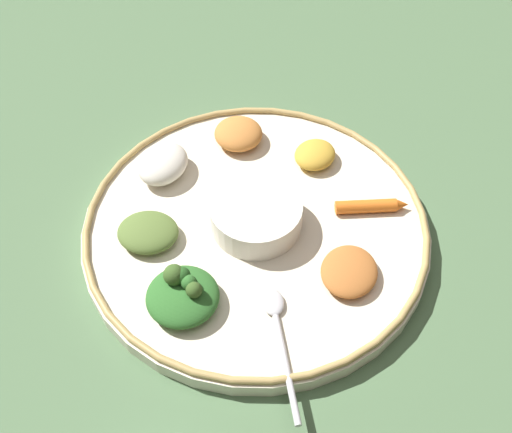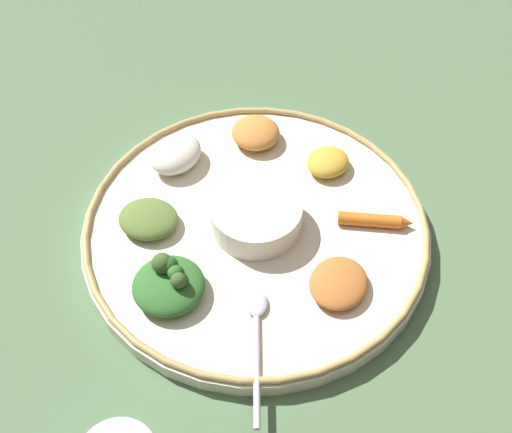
{
  "view_description": "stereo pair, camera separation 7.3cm",
  "coord_description": "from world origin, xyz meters",
  "px_view_note": "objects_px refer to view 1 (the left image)",
  "views": [
    {
      "loc": [
        0.14,
        -0.44,
        0.61
      ],
      "look_at": [
        0.0,
        0.0,
        0.04
      ],
      "focal_mm": 44.4,
      "sensor_mm": 36.0,
      "label": 1
    },
    {
      "loc": [
        0.21,
        -0.41,
        0.61
      ],
      "look_at": [
        0.0,
        0.0,
        0.04
      ],
      "focal_mm": 44.4,
      "sensor_mm": 36.0,
      "label": 2
    }
  ],
  "objects_px": {
    "greens_pile": "(183,294)",
    "carrot_near_spoon": "(371,206)",
    "center_bowl": "(256,214)",
    "spoon": "(278,330)"
  },
  "relations": [
    {
      "from": "center_bowl",
      "to": "spoon",
      "type": "xyz_separation_m",
      "value": [
        0.07,
        -0.13,
        -0.02
      ]
    },
    {
      "from": "spoon",
      "to": "carrot_near_spoon",
      "type": "height_order",
      "value": "carrot_near_spoon"
    },
    {
      "from": "greens_pile",
      "to": "carrot_near_spoon",
      "type": "bearing_deg",
      "value": 48.87
    },
    {
      "from": "spoon",
      "to": "center_bowl",
      "type": "bearing_deg",
      "value": 117.32
    },
    {
      "from": "spoon",
      "to": "greens_pile",
      "type": "height_order",
      "value": "greens_pile"
    },
    {
      "from": "center_bowl",
      "to": "spoon",
      "type": "bearing_deg",
      "value": -62.68
    },
    {
      "from": "carrot_near_spoon",
      "to": "greens_pile",
      "type": "bearing_deg",
      "value": -131.13
    },
    {
      "from": "greens_pile",
      "to": "carrot_near_spoon",
      "type": "relative_size",
      "value": 1.26
    },
    {
      "from": "center_bowl",
      "to": "spoon",
      "type": "relative_size",
      "value": 0.75
    },
    {
      "from": "greens_pile",
      "to": "center_bowl",
      "type": "bearing_deg",
      "value": 71.98
    }
  ]
}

